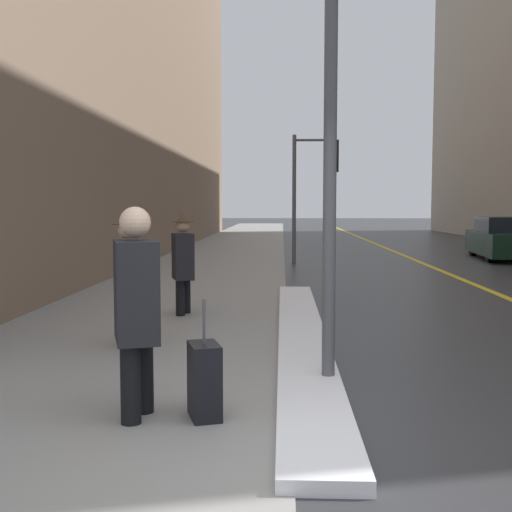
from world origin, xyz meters
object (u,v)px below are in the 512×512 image
object	(u,v)px
traffic_light_near	(318,171)
pedestrian_nearside	(128,274)
pedestrian_in_glasses	(136,302)
lamp_post	(331,68)
pedestrian_in_fedora	(183,260)
parked_car_dark_green	(509,239)
rolling_suitcase	(204,381)

from	to	relation	value
traffic_light_near	pedestrian_nearside	xyz separation A→B (m)	(-2.85, -10.94, -1.78)
pedestrian_in_glasses	pedestrian_nearside	world-z (taller)	pedestrian_in_glasses
lamp_post	pedestrian_in_fedora	bearing A→B (deg)	117.10
lamp_post	parked_car_dark_green	distance (m)	15.95
traffic_light_near	rolling_suitcase	bearing A→B (deg)	-97.07
rolling_suitcase	parked_car_dark_green	bearing A→B (deg)	136.05
lamp_post	rolling_suitcase	world-z (taller)	lamp_post
pedestrian_in_glasses	traffic_light_near	bearing A→B (deg)	153.59
pedestrian_nearside	lamp_post	bearing A→B (deg)	37.10
parked_car_dark_green	rolling_suitcase	size ratio (longest dim) A/B	4.50
lamp_post	pedestrian_in_fedora	size ratio (longest dim) A/B	3.10
pedestrian_in_glasses	pedestrian_in_fedora	bearing A→B (deg)	167.16
traffic_light_near	parked_car_dark_green	size ratio (longest dim) A/B	0.86
parked_car_dark_green	lamp_post	bearing A→B (deg)	160.64
lamp_post	rolling_suitcase	xyz separation A→B (m)	(-1.03, -0.96, -2.60)
parked_car_dark_green	pedestrian_nearside	bearing A→B (deg)	150.53
pedestrian_in_glasses	parked_car_dark_green	distance (m)	17.36
pedestrian_in_fedora	parked_car_dark_green	distance (m)	13.58
pedestrian_in_glasses	pedestrian_in_fedora	world-z (taller)	pedestrian_in_glasses
lamp_post	pedestrian_in_glasses	xyz separation A→B (m)	(-1.56, -0.98, -1.98)
lamp_post	rolling_suitcase	distance (m)	2.96
pedestrian_in_glasses	rolling_suitcase	xyz separation A→B (m)	(0.52, 0.02, -0.62)
traffic_light_near	parked_car_dark_green	distance (m)	6.60
traffic_light_near	pedestrian_in_fedora	size ratio (longest dim) A/B	2.35
parked_car_dark_green	traffic_light_near	bearing A→B (deg)	111.92
pedestrian_in_glasses	parked_car_dark_green	xyz separation A→B (m)	(8.18, 15.31, -0.30)
lamp_post	pedestrian_in_glasses	bearing A→B (deg)	-147.77
lamp_post	rolling_suitcase	size ratio (longest dim) A/B	5.09
traffic_light_near	pedestrian_in_glasses	bearing A→B (deg)	-99.23
lamp_post	pedestrian_in_fedora	xyz separation A→B (m)	(-1.93, 3.78, -2.05)
pedestrian_in_glasses	pedestrian_in_fedora	distance (m)	4.78
traffic_light_near	pedestrian_in_fedora	world-z (taller)	traffic_light_near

